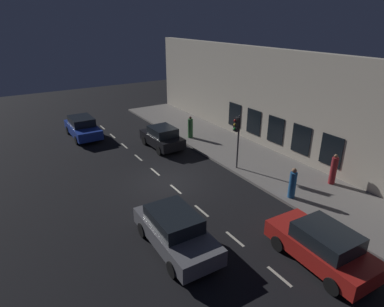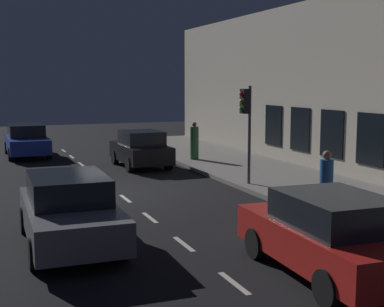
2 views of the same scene
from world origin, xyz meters
name	(u,v)px [view 2 (image 2 of 2)]	position (x,y,z in m)	size (l,w,h in m)	color
ground_plane	(118,193)	(0.00, 0.00, 0.00)	(60.00, 60.00, 0.00)	black
sidewalk	(281,178)	(6.25, 0.00, 0.07)	(4.50, 32.00, 0.15)	gray
building_facade	(340,87)	(8.80, 0.00, 3.48)	(0.65, 32.00, 6.97)	beige
lane_centre_line	(125,199)	(0.00, -1.00, 0.00)	(0.12, 27.20, 0.01)	beige
traffic_light	(246,112)	(4.32, -0.83, 2.64)	(0.45, 0.32, 3.38)	#424244
parked_car_0	(69,210)	(-2.40, -5.27, 0.79)	(2.05, 4.53, 1.58)	slate
parked_car_1	(27,140)	(-2.01, 10.47, 0.79)	(1.98, 4.52, 1.58)	#1E389E
parked_car_2	(141,149)	(2.28, 5.04, 0.79)	(1.95, 3.83, 1.58)	black
parked_car_3	(330,235)	(1.88, -9.08, 0.79)	(2.10, 4.31, 1.58)	red
pedestrian_0	(326,183)	(4.57, -5.16, 0.92)	(0.37, 0.37, 1.66)	#1E5189
pedestrian_1	(194,142)	(4.94, 5.44, 0.93)	(0.50, 0.50, 1.70)	#336B38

